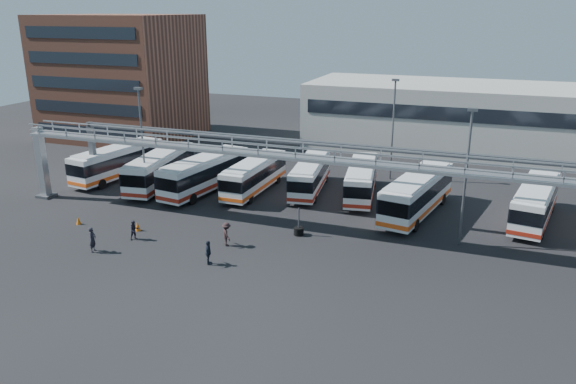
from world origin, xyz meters
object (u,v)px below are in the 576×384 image
(bus_0, at_px, (118,161))
(cone_right, at_px, (138,226))
(light_pole_mid, at_px, (466,170))
(tire_stack, at_px, (299,230))
(bus_1, at_px, (160,168))
(pedestrian_a, at_px, (93,240))
(bus_3, at_px, (254,174))
(pedestrian_c, at_px, (227,234))
(light_pole_back, at_px, (393,124))
(bus_2, at_px, (205,172))
(cone_left, at_px, (78,221))
(bus_8, at_px, (535,202))
(pedestrian_b, at_px, (134,230))
(bus_5, at_px, (361,179))
(pedestrian_d, at_px, (208,253))
(light_pole_left, at_px, (142,138))
(bus_4, at_px, (310,175))
(bus_6, at_px, (417,193))

(bus_0, relative_size, cone_right, 15.50)
(light_pole_mid, height_order, tire_stack, light_pole_mid)
(bus_1, bearing_deg, pedestrian_a, -82.74)
(bus_3, distance_m, pedestrian_c, 12.93)
(light_pole_back, height_order, bus_2, light_pole_back)
(bus_0, relative_size, tire_stack, 5.09)
(bus_0, relative_size, cone_left, 17.93)
(light_pole_mid, xyz_separation_m, bus_0, (-34.32, 5.43, -3.87))
(bus_8, height_order, pedestrian_b, bus_8)
(bus_5, distance_m, pedestrian_d, 19.10)
(bus_8, height_order, cone_left, bus_8)
(bus_3, bearing_deg, light_pole_left, -148.18)
(bus_0, distance_m, bus_1, 5.63)
(bus_5, height_order, bus_8, bus_8)
(pedestrian_c, xyz_separation_m, tire_stack, (4.32, 3.79, -0.53))
(bus_8, xyz_separation_m, cone_right, (-29.39, -12.89, -1.43))
(light_pole_back, distance_m, pedestrian_a, 30.98)
(bus_5, distance_m, pedestrian_a, 24.35)
(bus_4, bearing_deg, bus_2, -167.38)
(bus_0, height_order, bus_2, bus_2)
(tire_stack, bearing_deg, bus_8, 28.37)
(light_pole_back, relative_size, bus_5, 0.97)
(bus_2, height_order, pedestrian_c, bus_2)
(bus_6, height_order, cone_left, bus_6)
(pedestrian_a, bearing_deg, bus_8, -74.49)
(pedestrian_c, height_order, pedestrian_d, pedestrian_c)
(pedestrian_a, xyz_separation_m, pedestrian_b, (1.48, 2.94, -0.17))
(bus_4, relative_size, cone_left, 16.36)
(light_pole_mid, relative_size, bus_5, 0.97)
(bus_0, height_order, bus_5, bus_0)
(bus_1, relative_size, bus_5, 1.08)
(bus_3, bearing_deg, bus_4, 22.06)
(bus_1, relative_size, tire_stack, 5.13)
(light_pole_left, distance_m, cone_left, 9.46)
(bus_5, bearing_deg, bus_8, -15.24)
(light_pole_mid, bearing_deg, pedestrian_a, -156.71)
(bus_4, height_order, pedestrian_a, bus_4)
(pedestrian_d, bearing_deg, pedestrian_c, -14.76)
(pedestrian_d, relative_size, cone_left, 2.73)
(light_pole_back, height_order, cone_left, light_pole_back)
(light_pole_left, relative_size, bus_3, 0.99)
(bus_2, distance_m, pedestrian_b, 12.41)
(pedestrian_d, bearing_deg, cone_left, 58.23)
(light_pole_mid, distance_m, bus_4, 17.04)
(bus_5, xyz_separation_m, bus_8, (14.80, -1.59, 0.06))
(light_pole_left, relative_size, bus_5, 0.97)
(pedestrian_a, distance_m, cone_left, 6.21)
(bus_5, distance_m, bus_8, 14.89)
(bus_3, height_order, pedestrian_a, bus_3)
(pedestrian_b, height_order, cone_left, pedestrian_b)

